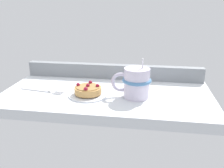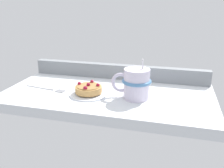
{
  "view_description": "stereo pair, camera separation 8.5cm",
  "coord_description": "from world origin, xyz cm",
  "px_view_note": "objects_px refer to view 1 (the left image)",
  "views": [
    {
      "loc": [
        14.79,
        -82.96,
        32.91
      ],
      "look_at": [
        2.59,
        -3.17,
        4.6
      ],
      "focal_mm": 39.3,
      "sensor_mm": 36.0,
      "label": 1
    },
    {
      "loc": [
        23.16,
        -81.23,
        32.91
      ],
      "look_at": [
        2.59,
        -3.17,
        4.6
      ],
      "focal_mm": 39.3,
      "sensor_mm": 36.0,
      "label": 2
    }
  ],
  "objects_px": {
    "raspberry_tart": "(88,90)",
    "dessert_fork": "(42,91)",
    "coffee_mug": "(136,83)",
    "dessert_plate": "(88,94)"
  },
  "relations": [
    {
      "from": "raspberry_tart",
      "to": "dessert_fork",
      "type": "bearing_deg",
      "value": 176.0
    },
    {
      "from": "dessert_plate",
      "to": "raspberry_tart",
      "type": "height_order",
      "value": "raspberry_tart"
    },
    {
      "from": "raspberry_tart",
      "to": "dessert_fork",
      "type": "height_order",
      "value": "raspberry_tart"
    },
    {
      "from": "dessert_plate",
      "to": "raspberry_tart",
      "type": "xyz_separation_m",
      "value": [
        -0.0,
        -0.0,
        0.02
      ]
    },
    {
      "from": "dessert_plate",
      "to": "raspberry_tart",
      "type": "bearing_deg",
      "value": -100.58
    },
    {
      "from": "raspberry_tart",
      "to": "coffee_mug",
      "type": "bearing_deg",
      "value": 3.86
    },
    {
      "from": "coffee_mug",
      "to": "dessert_fork",
      "type": "bearing_deg",
      "value": 179.79
    },
    {
      "from": "coffee_mug",
      "to": "dessert_fork",
      "type": "height_order",
      "value": "coffee_mug"
    },
    {
      "from": "dessert_plate",
      "to": "raspberry_tart",
      "type": "distance_m",
      "value": 0.02
    },
    {
      "from": "dessert_fork",
      "to": "coffee_mug",
      "type": "bearing_deg",
      "value": -0.21
    }
  ]
}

